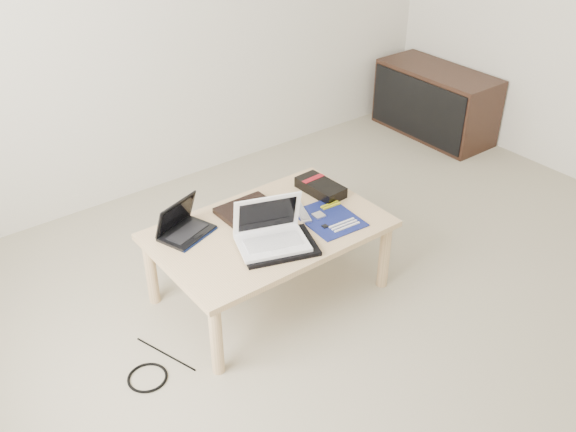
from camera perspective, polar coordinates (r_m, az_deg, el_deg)
ground at (r=3.13m, az=10.60°, el=-10.37°), size 4.00×4.00×0.00m
coffee_table at (r=3.10m, az=-1.68°, el=-1.77°), size 1.10×0.70×0.40m
media_cabinet at (r=4.96m, az=12.90°, el=9.82°), size 0.41×0.90×0.50m
book at (r=3.18m, az=-3.48°, el=0.42°), size 0.28×0.24×0.03m
netbook at (r=3.05m, az=-9.27°, el=-0.97°), size 0.29×0.25×0.17m
tablet at (r=3.14m, az=-2.11°, el=-0.14°), size 0.27×0.23×0.01m
remote at (r=3.18m, az=1.18°, el=0.37°), size 0.11×0.20×0.02m
neoprene_sleeve at (r=2.93m, az=-0.93°, el=-2.67°), size 0.40×0.35×0.02m
white_laptop at (r=2.92m, az=-1.55°, el=-1.53°), size 0.37×0.31×0.22m
motherboard at (r=3.14m, az=3.70°, el=-0.20°), size 0.27×0.33×0.01m
gpu_box at (r=3.35m, az=2.91°, el=2.56°), size 0.15×0.27×0.06m
cable_coil at (r=3.05m, az=-2.95°, el=-1.29°), size 0.10×0.10×0.01m
floor_cable_coil at (r=2.94m, az=-12.39°, el=-13.85°), size 0.19×0.19×0.01m
floor_cable_trail at (r=3.03m, az=-10.83°, el=-11.96°), size 0.12×0.34×0.01m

